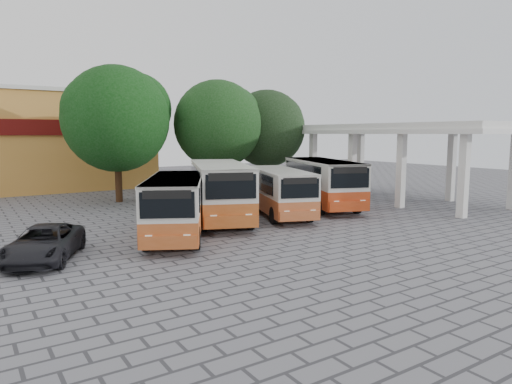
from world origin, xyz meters
TOP-DOWN VIEW (x-y plane):
  - ground at (0.00, 0.00)m, footprint 90.00×90.00m
  - terminal_shelter at (10.50, 4.00)m, footprint 6.80×15.80m
  - shophouse_block at (-11.00, 25.99)m, footprint 20.40×10.40m
  - bus_far_left at (-7.59, 1.80)m, footprint 5.60×8.22m
  - bus_centre_left at (-3.94, 4.28)m, footprint 5.66×9.25m
  - bus_centre_right at (-0.38, 3.70)m, footprint 4.62×7.92m
  - bus_far_right at (3.73, 4.63)m, footprint 5.33×9.00m
  - tree_left at (-6.49, 14.17)m, footprint 7.60×7.24m
  - tree_middle at (0.92, 13.40)m, footprint 6.99×6.66m
  - tree_right at (5.64, 13.72)m, footprint 6.61×6.29m
  - parked_car at (-13.31, 0.87)m, footprint 3.90×5.09m

SIDE VIEW (x-z plane):
  - ground at x=0.00m, z-range 0.00..0.00m
  - parked_car at x=-13.31m, z-range 0.00..1.28m
  - bus_centre_right at x=-0.38m, z-range 0.21..2.88m
  - bus_far_left at x=-7.59m, z-range 0.22..2.97m
  - bus_far_right at x=3.73m, z-range 0.24..3.28m
  - bus_centre_left at x=-3.94m, z-range 0.24..3.36m
  - shophouse_block at x=-11.00m, z-range 0.01..8.31m
  - terminal_shelter at x=10.50m, z-range 2.21..7.61m
  - tree_right at x=5.64m, z-range 1.21..9.49m
  - tree_middle at x=0.92m, z-range 1.27..10.02m
  - tree_left at x=-6.49m, z-range 1.29..10.64m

